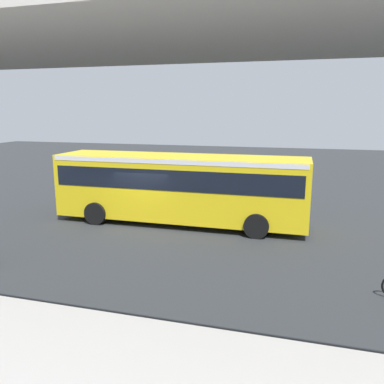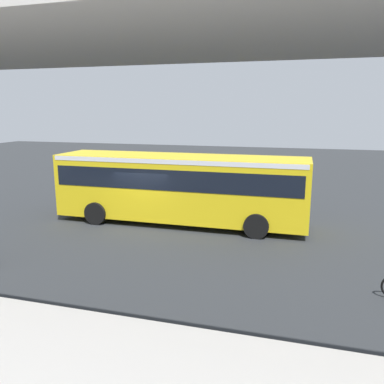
{
  "view_description": "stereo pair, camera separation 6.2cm",
  "coord_description": "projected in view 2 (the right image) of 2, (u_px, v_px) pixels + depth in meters",
  "views": [
    {
      "loc": [
        -6.65,
        15.76,
        5.18
      ],
      "look_at": [
        -2.09,
        -0.49,
        1.6
      ],
      "focal_mm": 36.23,
      "sensor_mm": 36.0,
      "label": 1
    },
    {
      "loc": [
        -6.71,
        15.74,
        5.18
      ],
      "look_at": [
        -2.09,
        -0.49,
        1.6
      ],
      "focal_mm": 36.23,
      "sensor_mm": 36.0,
      "label": 2
    }
  ],
  "objects": [
    {
      "name": "ground",
      "position": [
        145.0,
        226.0,
        17.68
      ],
      "size": [
        80.0,
        80.0,
        0.0
      ],
      "primitive_type": "plane",
      "color": "#2D3033"
    },
    {
      "name": "city_bus",
      "position": [
        180.0,
        183.0,
        17.76
      ],
      "size": [
        11.54,
        2.85,
        3.15
      ],
      "color": "yellow",
      "rests_on": "ground"
    },
    {
      "name": "traffic_sign",
      "position": [
        76.0,
        167.0,
        22.94
      ],
      "size": [
        0.08,
        0.6,
        2.8
      ],
      "color": "slate",
      "rests_on": "ground"
    },
    {
      "name": "lane_dash_leftmost",
      "position": [
        239.0,
        220.0,
        18.6
      ],
      "size": [
        2.0,
        0.2,
        0.01
      ],
      "primitive_type": "cube",
      "color": "silver",
      "rests_on": "ground"
    },
    {
      "name": "lane_dash_left",
      "position": [
        161.0,
        214.0,
        19.67
      ],
      "size": [
        2.0,
        0.2,
        0.01
      ],
      "primitive_type": "cube",
      "color": "silver",
      "rests_on": "ground"
    },
    {
      "name": "lane_dash_centre",
      "position": [
        91.0,
        209.0,
        20.74
      ],
      "size": [
        2.0,
        0.2,
        0.01
      ],
      "primitive_type": "cube",
      "color": "silver",
      "rests_on": "ground"
    }
  ]
}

